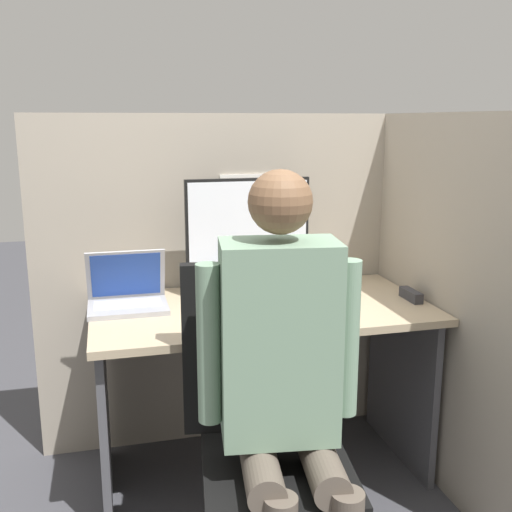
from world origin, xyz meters
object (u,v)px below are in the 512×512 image
(monitor, at_px, (248,229))
(carrot_toy, at_px, (289,321))
(stapler, at_px, (411,295))
(office_chair, at_px, (264,430))
(paper_box, at_px, (248,286))
(laptop, at_px, (127,297))
(person, at_px, (285,372))

(monitor, relative_size, carrot_toy, 4.39)
(monitor, xyz_separation_m, stapler, (0.64, -0.26, -0.26))
(carrot_toy, relative_size, office_chair, 0.12)
(monitor, xyz_separation_m, carrot_toy, (0.05, -0.45, -0.26))
(monitor, bearing_deg, paper_box, -90.00)
(paper_box, distance_m, laptop, 0.53)
(paper_box, bearing_deg, person, -96.76)
(laptop, bearing_deg, carrot_toy, -32.67)
(carrot_toy, height_order, office_chair, office_chair)
(carrot_toy, bearing_deg, stapler, 17.60)
(laptop, bearing_deg, office_chair, -59.40)
(laptop, height_order, office_chair, office_chair)
(paper_box, relative_size, office_chair, 0.33)
(stapler, height_order, carrot_toy, stapler)
(person, bearing_deg, paper_box, 83.24)
(paper_box, xyz_separation_m, office_chair, (-0.13, -0.75, -0.27))
(person, bearing_deg, office_chair, 97.50)
(paper_box, xyz_separation_m, stapler, (0.64, -0.26, -0.01))
(paper_box, relative_size, carrot_toy, 2.85)
(carrot_toy, xyz_separation_m, office_chair, (-0.17, -0.30, -0.25))
(office_chair, height_order, person, person)
(stapler, relative_size, carrot_toy, 1.14)
(stapler, distance_m, person, 0.98)
(office_chair, bearing_deg, monitor, 80.48)
(monitor, xyz_separation_m, office_chair, (-0.13, -0.75, -0.52))
(office_chair, relative_size, person, 0.76)
(stapler, bearing_deg, laptop, 171.46)
(stapler, bearing_deg, carrot_toy, -162.40)
(carrot_toy, bearing_deg, person, -108.78)
(paper_box, bearing_deg, stapler, -22.13)
(laptop, relative_size, person, 0.23)
(paper_box, distance_m, stapler, 0.69)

